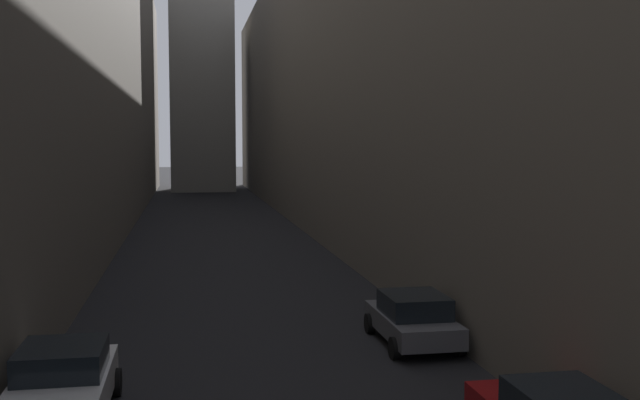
% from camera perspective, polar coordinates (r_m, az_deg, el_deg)
% --- Properties ---
extents(ground_plane, '(264.00, 264.00, 0.00)m').
position_cam_1_polar(ground_plane, '(44.01, -7.77, -3.03)').
color(ground_plane, black).
extents(building_block_left, '(10.23, 108.00, 22.55)m').
position_cam_1_polar(building_block_left, '(46.77, -21.38, 10.99)').
color(building_block_left, '#60594F').
rests_on(building_block_left, ground).
extents(building_block_right, '(13.43, 108.00, 20.42)m').
position_cam_1_polar(building_block_right, '(47.93, 6.96, 9.82)').
color(building_block_right, '#60594F').
rests_on(building_block_right, ground).
extents(parked_car_left_third, '(2.06, 4.03, 1.58)m').
position_cam_1_polar(parked_car_left_third, '(16.40, -19.29, -13.20)').
color(parked_car_left_third, silver).
rests_on(parked_car_left_third, ground).
extents(parked_car_right_far, '(2.03, 3.99, 1.47)m').
position_cam_1_polar(parked_car_right_far, '(21.23, 7.21, -9.07)').
color(parked_car_right_far, '#4C4C51').
rests_on(parked_car_right_far, ground).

